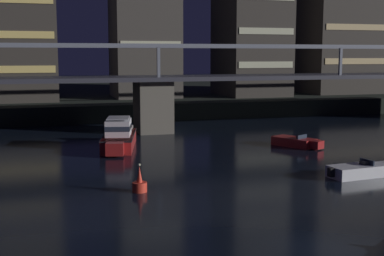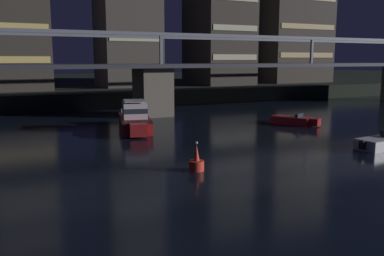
{
  "view_description": "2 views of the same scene",
  "coord_description": "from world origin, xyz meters",
  "px_view_note": "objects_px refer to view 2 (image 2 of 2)",
  "views": [
    {
      "loc": [
        -11.64,
        -19.14,
        8.29
      ],
      "look_at": [
        0.02,
        20.97,
        2.43
      ],
      "focal_mm": 49.05,
      "sensor_mm": 36.0,
      "label": 1
    },
    {
      "loc": [
        -16.35,
        -9.84,
        6.49
      ],
      "look_at": [
        -2.99,
        18.7,
        1.27
      ],
      "focal_mm": 38.78,
      "sensor_mm": 36.0,
      "label": 2
    }
  ],
  "objects_px": {
    "tower_east_tall": "(219,15)",
    "cabin_cruiser_near_left": "(134,119)",
    "tower_west_tall": "(13,12)",
    "tower_east_low": "(287,15)",
    "channel_buoy": "(196,163)",
    "speedboat_mid_left": "(383,143)",
    "river_bridge": "(152,77)",
    "speedboat_near_center": "(294,120)"
  },
  "relations": [
    {
      "from": "speedboat_near_center",
      "to": "speedboat_mid_left",
      "type": "relative_size",
      "value": 0.94
    },
    {
      "from": "cabin_cruiser_near_left",
      "to": "speedboat_mid_left",
      "type": "xyz_separation_m",
      "value": [
        14.21,
        -15.65,
        -0.64
      ]
    },
    {
      "from": "tower_west_tall",
      "to": "tower_east_tall",
      "type": "bearing_deg",
      "value": -0.41
    },
    {
      "from": "tower_west_tall",
      "to": "speedboat_near_center",
      "type": "relative_size",
      "value": 4.45
    },
    {
      "from": "tower_east_tall",
      "to": "tower_east_low",
      "type": "distance_m",
      "value": 16.5
    },
    {
      "from": "cabin_cruiser_near_left",
      "to": "channel_buoy",
      "type": "relative_size",
      "value": 5.32
    },
    {
      "from": "tower_west_tall",
      "to": "cabin_cruiser_near_left",
      "type": "bearing_deg",
      "value": -72.83
    },
    {
      "from": "cabin_cruiser_near_left",
      "to": "speedboat_near_center",
      "type": "relative_size",
      "value": 1.9
    },
    {
      "from": "tower_east_tall",
      "to": "speedboat_mid_left",
      "type": "bearing_deg",
      "value": -102.81
    },
    {
      "from": "river_bridge",
      "to": "cabin_cruiser_near_left",
      "type": "xyz_separation_m",
      "value": [
        -5.01,
        -8.87,
        -3.43
      ]
    },
    {
      "from": "speedboat_near_center",
      "to": "speedboat_mid_left",
      "type": "xyz_separation_m",
      "value": [
        -1.36,
        -11.91,
        0.0
      ]
    },
    {
      "from": "tower_west_tall",
      "to": "channel_buoy",
      "type": "bearing_deg",
      "value": -80.01
    },
    {
      "from": "speedboat_mid_left",
      "to": "channel_buoy",
      "type": "height_order",
      "value": "channel_buoy"
    },
    {
      "from": "tower_east_tall",
      "to": "speedboat_near_center",
      "type": "relative_size",
      "value": 4.86
    },
    {
      "from": "river_bridge",
      "to": "cabin_cruiser_near_left",
      "type": "height_order",
      "value": "river_bridge"
    },
    {
      "from": "tower_east_tall",
      "to": "tower_east_low",
      "type": "xyz_separation_m",
      "value": [
        16.3,
        2.37,
        1.06
      ]
    },
    {
      "from": "tower_east_tall",
      "to": "speedboat_near_center",
      "type": "xyz_separation_m",
      "value": [
        -8.54,
        -31.65,
        -13.61
      ]
    },
    {
      "from": "speedboat_mid_left",
      "to": "tower_west_tall",
      "type": "bearing_deg",
      "value": 117.61
    },
    {
      "from": "speedboat_mid_left",
      "to": "speedboat_near_center",
      "type": "bearing_deg",
      "value": 83.47
    },
    {
      "from": "tower_west_tall",
      "to": "channel_buoy",
      "type": "xyz_separation_m",
      "value": [
        7.68,
        -43.6,
        -12.54
      ]
    },
    {
      "from": "tower_east_low",
      "to": "speedboat_mid_left",
      "type": "bearing_deg",
      "value": -119.71
    },
    {
      "from": "tower_west_tall",
      "to": "speedboat_near_center",
      "type": "bearing_deg",
      "value": -52.72
    },
    {
      "from": "river_bridge",
      "to": "speedboat_near_center",
      "type": "relative_size",
      "value": 18.14
    },
    {
      "from": "tower_west_tall",
      "to": "cabin_cruiser_near_left",
      "type": "distance_m",
      "value": 31.79
    },
    {
      "from": "tower_west_tall",
      "to": "speedboat_near_center",
      "type": "xyz_separation_m",
      "value": [
        24.27,
        -31.88,
        -12.6
      ]
    },
    {
      "from": "tower_west_tall",
      "to": "tower_east_low",
      "type": "bearing_deg",
      "value": 2.49
    },
    {
      "from": "river_bridge",
      "to": "tower_east_low",
      "type": "height_order",
      "value": "tower_east_low"
    },
    {
      "from": "channel_buoy",
      "to": "tower_west_tall",
      "type": "bearing_deg",
      "value": 99.99
    },
    {
      "from": "tower_east_tall",
      "to": "channel_buoy",
      "type": "distance_m",
      "value": 51.92
    },
    {
      "from": "speedboat_near_center",
      "to": "river_bridge",
      "type": "bearing_deg",
      "value": 129.93
    },
    {
      "from": "tower_east_tall",
      "to": "channel_buoy",
      "type": "height_order",
      "value": "tower_east_tall"
    },
    {
      "from": "tower_east_low",
      "to": "tower_east_tall",
      "type": "bearing_deg",
      "value": -171.74
    },
    {
      "from": "tower_east_low",
      "to": "cabin_cruiser_near_left",
      "type": "xyz_separation_m",
      "value": [
        -40.41,
        -30.27,
        -14.03
      ]
    },
    {
      "from": "tower_west_tall",
      "to": "speedboat_near_center",
      "type": "distance_m",
      "value": 42.0
    },
    {
      "from": "tower_west_tall",
      "to": "river_bridge",
      "type": "bearing_deg",
      "value": -54.57
    },
    {
      "from": "tower_east_tall",
      "to": "cabin_cruiser_near_left",
      "type": "relative_size",
      "value": 2.56
    },
    {
      "from": "tower_east_tall",
      "to": "tower_east_low",
      "type": "bearing_deg",
      "value": 8.26
    },
    {
      "from": "tower_east_tall",
      "to": "channel_buoy",
      "type": "relative_size",
      "value": 13.61
    },
    {
      "from": "tower_east_low",
      "to": "speedboat_near_center",
      "type": "height_order",
      "value": "tower_east_low"
    },
    {
      "from": "river_bridge",
      "to": "speedboat_mid_left",
      "type": "relative_size",
      "value": 17.1
    },
    {
      "from": "tower_west_tall",
      "to": "cabin_cruiser_near_left",
      "type": "height_order",
      "value": "tower_west_tall"
    },
    {
      "from": "cabin_cruiser_near_left",
      "to": "channel_buoy",
      "type": "distance_m",
      "value": 15.5
    }
  ]
}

